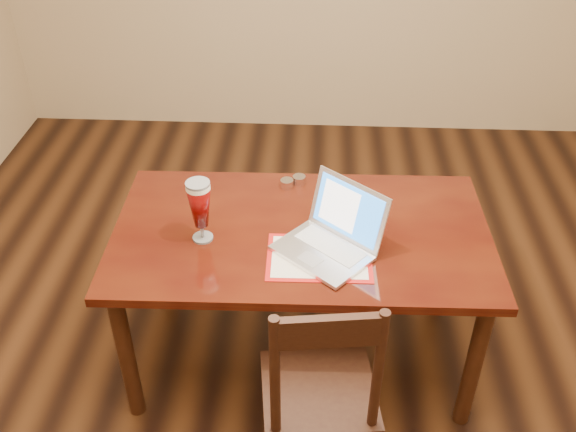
{
  "coord_description": "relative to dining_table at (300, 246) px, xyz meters",
  "views": [
    {
      "loc": [
        -0.0,
        -2.0,
        2.39
      ],
      "look_at": [
        -0.11,
        0.08,
        0.87
      ],
      "focal_mm": 40.0,
      "sensor_mm": 36.0,
      "label": 1
    }
  ],
  "objects": [
    {
      "name": "dining_table",
      "position": [
        0.0,
        0.0,
        0.0
      ],
      "size": [
        1.61,
        0.93,
        1.02
      ],
      "rotation": [
        0.0,
        0.0,
        0.02
      ],
      "color": "#431609",
      "rests_on": "ground"
    },
    {
      "name": "ground",
      "position": [
        0.07,
        -0.15,
        -0.67
      ],
      "size": [
        5.0,
        5.0,
        0.0
      ],
      "primitive_type": "plane",
      "color": "black",
      "rests_on": "ground"
    },
    {
      "name": "dining_chair",
      "position": [
        0.1,
        -0.62,
        -0.2
      ],
      "size": [
        0.47,
        0.45,
        1.0
      ],
      "rotation": [
        0.0,
        0.0,
        0.13
      ],
      "color": "black",
      "rests_on": "ground"
    },
    {
      "name": "room_shell",
      "position": [
        0.07,
        -0.15,
        1.09
      ],
      "size": [
        4.51,
        5.01,
        2.71
      ],
      "color": "tan",
      "rests_on": "ground"
    }
  ]
}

